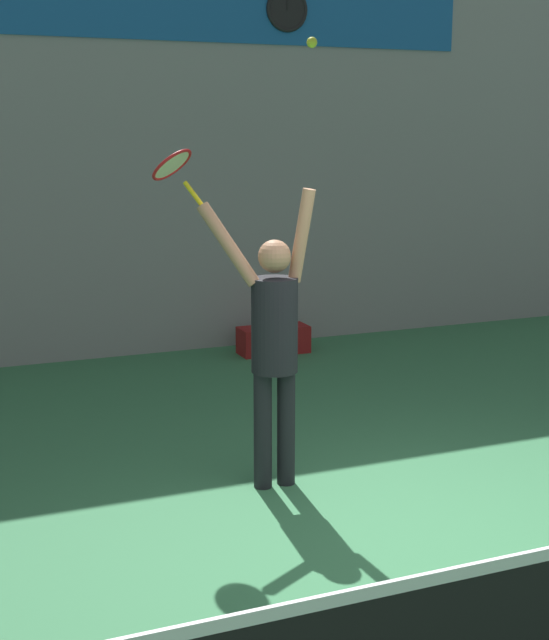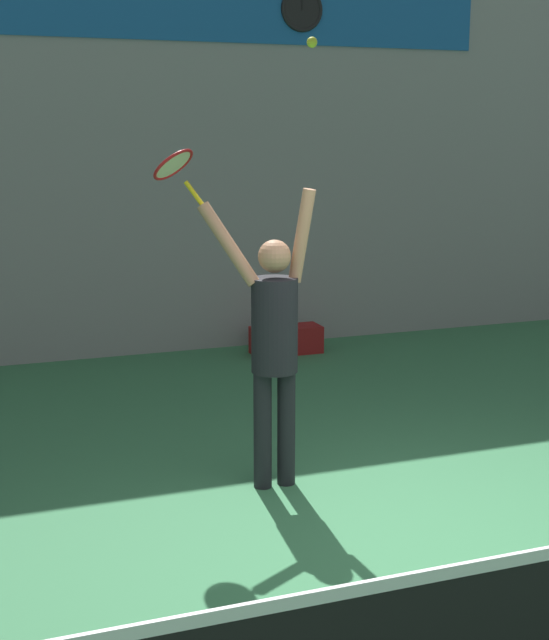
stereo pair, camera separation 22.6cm
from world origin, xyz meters
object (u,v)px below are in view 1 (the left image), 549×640
object	(u,v)px
tennis_player	(274,336)
tennis_ball	(312,42)
scoreboard_clock	(287,9)
tennis_racket	(173,167)
equipment_bag	(273,340)

from	to	relation	value
tennis_player	tennis_ball	xyz separation A→B (m)	(0.24, -0.08, 1.97)
scoreboard_clock	tennis_racket	size ratio (longest dim) A/B	1.20
tennis_racket	tennis_ball	size ratio (longest dim) A/B	5.96
scoreboard_clock	tennis_player	world-z (taller)	scoreboard_clock
scoreboard_clock	tennis_racket	bearing A→B (deg)	-123.01
tennis_player	tennis_ball	bearing A→B (deg)	-19.71
scoreboard_clock	equipment_bag	world-z (taller)	scoreboard_clock
tennis_player	tennis_racket	xyz separation A→B (m)	(-0.58, 0.40, 1.16)
tennis_ball	equipment_bag	xyz separation A→B (m)	(1.23, 3.71, -2.92)
scoreboard_clock	tennis_racket	xyz separation A→B (m)	(-2.42, -3.72, -1.59)
tennis_player	scoreboard_clock	bearing A→B (deg)	65.99
tennis_player	tennis_racket	size ratio (longest dim) A/B	5.11
tennis_player	tennis_ball	size ratio (longest dim) A/B	30.43
tennis_ball	equipment_bag	world-z (taller)	tennis_ball
scoreboard_clock	equipment_bag	bearing A→B (deg)	-126.79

